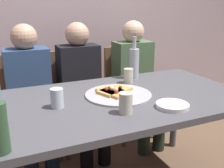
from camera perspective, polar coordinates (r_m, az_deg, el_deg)
The scene contains 16 objects.
back_wall at distance 2.76m, azimuth -10.09°, elevation 16.38°, with size 6.00×0.10×2.60m, color #B29EA3.
dining_table at distance 1.71m, azimuth 1.60°, elevation -5.14°, with size 1.66×0.92×0.75m.
pizza_tray at distance 1.71m, azimuth 1.37°, elevation -2.30°, with size 0.43×0.43×0.01m, color #ADADB2.
pizza_slice_last at distance 1.74m, azimuth 0.37°, elevation -1.37°, with size 0.25×0.20×0.05m.
pizza_slice_extra at distance 1.71m, azimuth 0.36°, elevation -1.67°, with size 0.19×0.25×0.05m.
beer_bottle at distance 2.09m, azimuth 4.76°, elevation 4.65°, with size 0.08×0.08×0.33m.
tumbler_near at distance 1.53m, azimuth -11.84°, elevation -3.02°, with size 0.07×0.07×0.11m, color silver.
tumbler_far at distance 1.97m, azimuth 3.57°, elevation 1.77°, with size 0.07×0.07×0.11m, color beige.
wine_glass at distance 1.42m, azimuth 2.98°, elevation -4.17°, with size 0.08×0.08×0.12m, color beige.
plate_stack at distance 1.56m, azimuth 12.96°, elevation -4.56°, with size 0.19×0.19×0.02m, color white.
chair_left at distance 2.44m, azimuth -17.49°, elevation -3.11°, with size 0.44×0.44×0.90m.
chair_middle at distance 2.52m, azimuth -7.47°, elevation -1.80°, with size 0.44×0.44×0.90m.
chair_right at distance 2.72m, azimuth 3.73°, elevation -0.26°, with size 0.44×0.44×0.90m.
guest_in_sweater at distance 2.25m, azimuth -17.28°, elevation -1.29°, with size 0.36×0.56×1.17m.
guest_in_beanie at distance 2.34m, azimuth -6.50°, elevation 0.07°, with size 0.36×0.56×1.17m.
guest_by_wall at distance 2.55m, azimuth 5.37°, elevation 1.56°, with size 0.36×0.56×1.17m.
Camera 1 is at (-0.69, -1.43, 1.32)m, focal length 42.18 mm.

